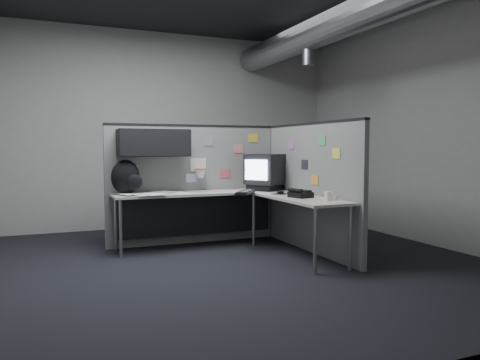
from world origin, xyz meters
name	(u,v)px	position (x,y,z in m)	size (l,w,h in m)	color
room	(280,80)	(0.56, 0.00, 2.10)	(5.62, 5.62, 3.22)	black
partition_back	(184,171)	(-0.25, 1.23, 1.00)	(2.44, 0.42, 1.63)	slate
partition_right	(310,187)	(1.10, 0.22, 0.82)	(0.07, 2.23, 1.63)	slate
desk	(226,202)	(0.15, 0.70, 0.61)	(2.31, 2.11, 0.73)	#BCB3A9
monitor	(265,172)	(0.79, 0.89, 0.99)	(0.60, 0.60, 0.50)	black
keyboard	(245,192)	(0.34, 0.53, 0.75)	(0.40, 0.45, 0.04)	black
mouse	(281,193)	(0.74, 0.33, 0.75)	(0.26, 0.26, 0.04)	black
phone	(300,194)	(0.76, -0.12, 0.77)	(0.26, 0.28, 0.11)	black
bottles	(330,197)	(0.96, -0.44, 0.76)	(0.12, 0.17, 0.08)	silver
cup	(328,196)	(0.88, -0.51, 0.78)	(0.07, 0.07, 0.10)	silver
papers	(154,193)	(-0.74, 0.95, 0.74)	(0.95, 0.69, 0.02)	white
backpack	(126,178)	(-1.06, 1.03, 0.94)	(0.42, 0.38, 0.44)	black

